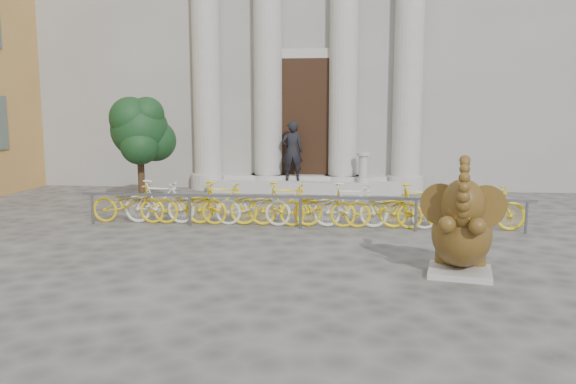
# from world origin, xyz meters

# --- Properties ---
(ground) EXTENTS (80.00, 80.00, 0.00)m
(ground) POSITION_xyz_m (0.00, 0.00, 0.00)
(ground) COLOR #474442
(ground) RESTS_ON ground
(classical_building) EXTENTS (22.00, 10.70, 12.00)m
(classical_building) POSITION_xyz_m (0.00, 14.93, 5.98)
(classical_building) COLOR gray
(classical_building) RESTS_ON ground
(entrance_steps) EXTENTS (6.00, 1.20, 0.36)m
(entrance_steps) POSITION_xyz_m (0.00, 9.40, 0.18)
(entrance_steps) COLOR #A8A59E
(entrance_steps) RESTS_ON ground
(elephant_statue) EXTENTS (1.26, 1.49, 1.91)m
(elephant_statue) POSITION_xyz_m (3.16, 0.55, 0.69)
(elephant_statue) COLOR #A8A59E
(elephant_statue) RESTS_ON ground
(bike_rack) EXTENTS (9.91, 0.53, 1.00)m
(bike_rack) POSITION_xyz_m (0.35, 4.03, 0.50)
(bike_rack) COLOR slate
(bike_rack) RESTS_ON ground
(tree) EXTENTS (1.68, 1.53, 2.92)m
(tree) POSITION_xyz_m (-3.98, 5.87, 2.03)
(tree) COLOR #332114
(tree) RESTS_ON ground
(pedestrian) EXTENTS (0.75, 0.56, 1.88)m
(pedestrian) POSITION_xyz_m (-0.38, 9.34, 1.30)
(pedestrian) COLOR black
(pedestrian) RESTS_ON entrance_steps
(balustrade_post) EXTENTS (0.38, 0.38, 0.93)m
(balustrade_post) POSITION_xyz_m (1.85, 9.10, 0.79)
(balustrade_post) COLOR #A8A59E
(balustrade_post) RESTS_ON entrance_steps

